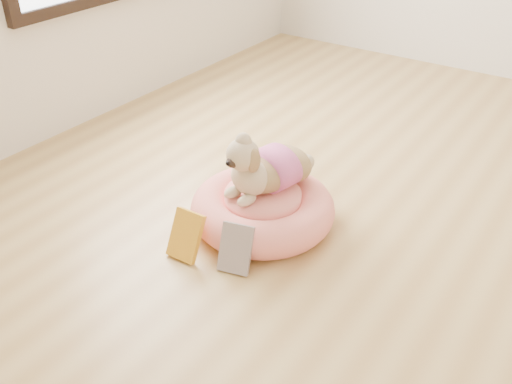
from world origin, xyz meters
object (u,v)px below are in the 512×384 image
Objects in this scene: pet_bed at (263,209)px; dog at (265,157)px; book_yellow at (186,235)px; book_white at (236,249)px.

pet_bed is 1.48× the size of dog.
book_yellow is 1.03× the size of book_white.
dog reaches higher than pet_bed.
book_yellow is (-0.12, -0.38, -0.22)m from dog.
pet_bed is 3.12× the size of book_yellow.
pet_bed is 0.24m from dog.
dog is 0.41m from book_white.
pet_bed is 0.37m from book_yellow.
book_yellow is at bearing -94.70° from dog.
dog is (-0.01, 0.03, 0.24)m from pet_bed.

